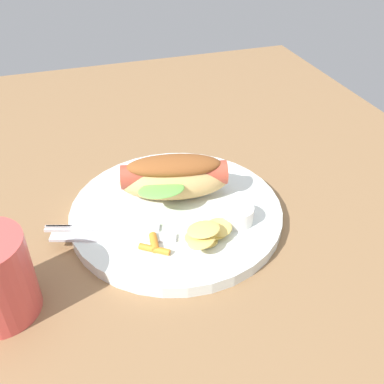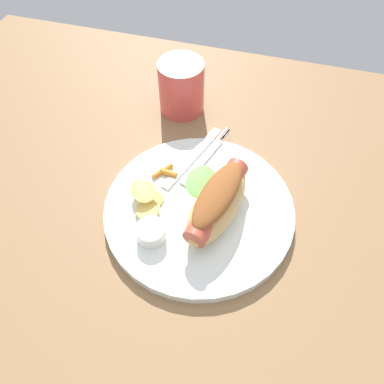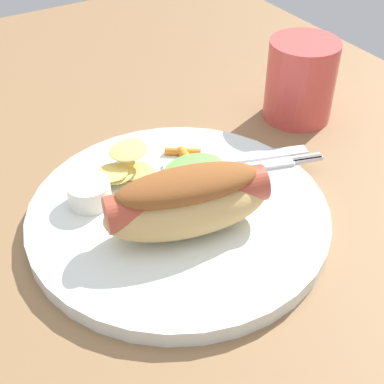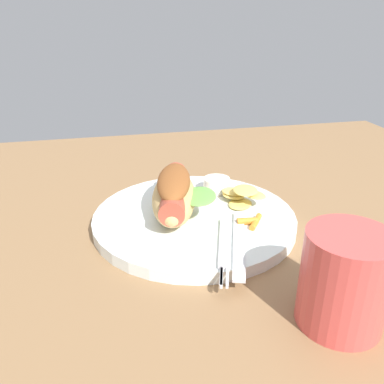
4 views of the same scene
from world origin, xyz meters
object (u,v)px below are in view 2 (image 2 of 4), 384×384
object	(u,v)px
hot_dog	(217,201)
drinking_cup	(181,87)
knife	(193,157)
sauce_ramekin	(151,232)
fork	(206,157)
plate	(199,210)
carrot_garnish	(166,172)
chips_pile	(147,200)

from	to	relation	value
hot_dog	drinking_cup	distance (cm)	25.43
knife	sauce_ramekin	bearing A→B (deg)	-167.16
drinking_cup	knife	bearing A→B (deg)	-66.34
knife	fork	bearing A→B (deg)	-53.79
sauce_ramekin	drinking_cup	size ratio (longest dim) A/B	0.43
plate	carrot_garnish	size ratio (longest dim) A/B	7.19
chips_pile	hot_dog	bearing A→B (deg)	6.95
carrot_garnish	fork	bearing A→B (deg)	43.40
knife	chips_pile	world-z (taller)	chips_pile
fork	drinking_cup	xyz separation A→B (cm)	(-7.77, 12.29, 2.99)
chips_pile	drinking_cup	world-z (taller)	drinking_cup
plate	chips_pile	world-z (taller)	chips_pile
fork	knife	size ratio (longest dim) A/B	0.91
plate	knife	xyz separation A→B (cm)	(-3.49, 9.01, 0.98)
sauce_ramekin	chips_pile	distance (cm)	5.38
sauce_ramekin	carrot_garnish	world-z (taller)	sauce_ramekin
knife	chips_pile	bearing A→B (deg)	178.55
knife	drinking_cup	distance (cm)	14.45
sauce_ramekin	chips_pile	xyz separation A→B (cm)	(-2.36, 4.84, 0.15)
plate	hot_dog	world-z (taller)	hot_dog
plate	chips_pile	distance (cm)	7.94
knife	chips_pile	distance (cm)	11.56
plate	sauce_ramekin	xyz separation A→B (cm)	(-5.10, -6.63, 1.92)
fork	knife	xyz separation A→B (cm)	(-2.10, -0.66, -0.02)
knife	drinking_cup	xyz separation A→B (cm)	(-5.67, 12.95, 3.01)
hot_dog	fork	distance (cm)	11.39
plate	hot_dog	distance (cm)	4.81
fork	chips_pile	size ratio (longest dim) A/B	1.96
sauce_ramekin	drinking_cup	world-z (taller)	drinking_cup
sauce_ramekin	carrot_garnish	xyz separation A→B (cm)	(-1.60, 11.28, -0.69)
plate	hot_dog	xyz separation A→B (cm)	(2.65, -0.56, 3.98)
plate	knife	distance (cm)	9.71
knife	plate	bearing A→B (deg)	-140.13
fork	chips_pile	world-z (taller)	chips_pile
hot_dog	sauce_ramekin	size ratio (longest dim) A/B	3.83
plate	carrot_garnish	distance (cm)	8.25
hot_dog	knife	size ratio (longest dim) A/B	1.02
plate	knife	world-z (taller)	knife
plate	chips_pile	bearing A→B (deg)	-166.51
hot_dog	fork	bearing A→B (deg)	34.20
sauce_ramekin	fork	xyz separation A→B (cm)	(3.71, 16.30, -0.92)
hot_dog	sauce_ramekin	distance (cm)	10.06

